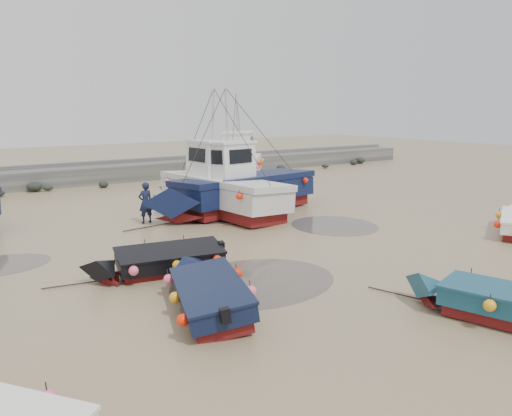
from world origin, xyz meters
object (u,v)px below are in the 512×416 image
at_px(person, 146,223).
at_px(cabin_boat_3, 239,165).
at_px(dinghy_4, 159,258).
at_px(dinghy_1, 210,288).
at_px(cabin_boat_1, 215,187).
at_px(cabin_boat_2, 236,187).
at_px(dinghy_2, 503,300).

bearing_deg(person, cabin_boat_3, -148.48).
bearing_deg(cabin_boat_3, dinghy_4, -90.64).
xyz_separation_m(dinghy_1, dinghy_4, (-0.00, 3.32, 0.01)).
distance_m(dinghy_1, cabin_boat_3, 22.44).
relative_size(dinghy_1, cabin_boat_1, 0.53).
xyz_separation_m(cabin_boat_1, cabin_boat_2, (0.91, -0.61, 0.00)).
bearing_deg(dinghy_4, cabin_boat_1, -30.42).
height_order(cabin_boat_2, person, cabin_boat_2).
relative_size(cabin_boat_1, cabin_boat_3, 1.29).
bearing_deg(dinghy_2, cabin_boat_3, 55.84).
bearing_deg(cabin_boat_2, person, 77.65).
distance_m(dinghy_1, dinghy_2, 7.48).
distance_m(cabin_boat_3, person, 13.00).
bearing_deg(cabin_boat_3, cabin_boat_2, -83.95).
xyz_separation_m(cabin_boat_1, cabin_boat_3, (6.46, 7.66, 0.03)).
distance_m(dinghy_4, cabin_boat_2, 10.00).
distance_m(dinghy_1, cabin_boat_2, 12.49).
distance_m(cabin_boat_1, cabin_boat_3, 10.02).
height_order(cabin_boat_1, cabin_boat_3, same).
distance_m(cabin_boat_2, cabin_boat_3, 9.96).
bearing_deg(person, cabin_boat_2, 168.99).
relative_size(cabin_boat_3, person, 4.44).
height_order(dinghy_1, cabin_boat_1, cabin_boat_1).
xyz_separation_m(dinghy_4, person, (2.58, 7.21, -0.55)).
bearing_deg(cabin_boat_3, dinghy_2, -67.38).
relative_size(dinghy_1, cabin_boat_3, 0.69).
height_order(dinghy_4, cabin_boat_2, cabin_boat_2).
height_order(dinghy_1, dinghy_2, same).
distance_m(dinghy_4, cabin_boat_3, 19.82).
xyz_separation_m(dinghy_2, cabin_boat_2, (1.70, 15.04, 0.76)).
height_order(cabin_boat_1, cabin_boat_2, same).
bearing_deg(person, dinghy_2, 95.31).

